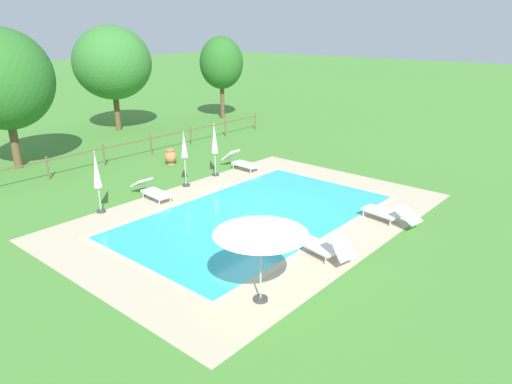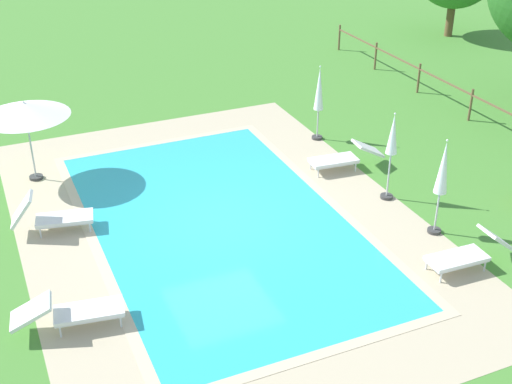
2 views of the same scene
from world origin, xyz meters
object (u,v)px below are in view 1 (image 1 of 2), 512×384
at_px(patio_umbrella_closed_row_mid_west, 97,173).
at_px(tree_far_west, 112,63).
at_px(sun_lounger_north_end, 389,213).
at_px(patio_umbrella_closed_row_centre, 184,149).
at_px(tree_west_mid, 4,80).
at_px(sun_lounger_north_far, 152,190).
at_px(patio_umbrella_closed_row_west, 215,142).
at_px(terracotta_urn_near_fence, 171,156).
at_px(sun_lounger_north_near_steps, 241,162).
at_px(tree_east_mid, 221,63).
at_px(sun_lounger_north_mid, 325,246).
at_px(patio_umbrella_open_foreground, 261,227).

bearing_deg(patio_umbrella_closed_row_mid_west, tree_far_west, 53.38).
height_order(sun_lounger_north_end, patio_umbrella_closed_row_centre, patio_umbrella_closed_row_centre).
bearing_deg(tree_west_mid, patio_umbrella_closed_row_centre, -67.31).
relative_size(sun_lounger_north_far, patio_umbrella_closed_row_centre, 0.91).
bearing_deg(sun_lounger_north_far, patio_umbrella_closed_row_west, 4.36).
distance_m(patio_umbrella_closed_row_mid_west, terracotta_urn_near_fence, 6.45).
distance_m(sun_lounger_north_near_steps, tree_east_mid, 13.42).
xyz_separation_m(sun_lounger_north_near_steps, patio_umbrella_closed_row_west, (-1.46, 0.24, 1.19)).
bearing_deg(tree_far_west, sun_lounger_north_end, -97.96).
relative_size(sun_lounger_north_end, tree_west_mid, 0.34).
bearing_deg(tree_far_west, sun_lounger_north_near_steps, -96.62).
xyz_separation_m(patio_umbrella_closed_row_west, patio_umbrella_closed_row_mid_west, (-5.80, 0.02, -0.10)).
xyz_separation_m(patio_umbrella_closed_row_mid_west, tree_far_west, (8.64, 11.62, 2.71)).
height_order(patio_umbrella_closed_row_centre, tree_west_mid, tree_west_mid).
relative_size(sun_lounger_north_near_steps, tree_west_mid, 0.32).
bearing_deg(tree_west_mid, sun_lounger_north_near_steps, -50.83).
bearing_deg(tree_west_mid, sun_lounger_north_far, -79.85).
bearing_deg(sun_lounger_north_end, patio_umbrella_closed_row_centre, 102.98).
bearing_deg(sun_lounger_north_near_steps, terracotta_urn_near_fence, 116.86).
relative_size(patio_umbrella_closed_row_centre, terracotta_urn_near_fence, 3.11).
xyz_separation_m(sun_lounger_north_far, patio_umbrella_closed_row_west, (3.73, 0.28, 1.21)).
bearing_deg(patio_umbrella_closed_row_mid_west, patio_umbrella_closed_row_west, -0.17).
distance_m(sun_lounger_north_far, tree_far_west, 14.14).
height_order(sun_lounger_north_mid, terracotta_urn_near_fence, sun_lounger_north_mid).
distance_m(patio_umbrella_open_foreground, patio_umbrella_closed_row_west, 10.40).
bearing_deg(tree_west_mid, sun_lounger_north_mid, -84.33).
distance_m(sun_lounger_north_near_steps, patio_umbrella_open_foreground, 11.30).
bearing_deg(sun_lounger_north_near_steps, tree_far_west, 83.38).
distance_m(patio_umbrella_closed_row_west, terracotta_urn_near_fence, 3.14).
height_order(terracotta_urn_near_fence, tree_west_mid, tree_west_mid).
xyz_separation_m(patio_umbrella_open_foreground, patio_umbrella_closed_row_centre, (4.66, 7.99, -0.39)).
bearing_deg(terracotta_urn_near_fence, patio_umbrella_closed_row_centre, -119.41).
distance_m(patio_umbrella_closed_row_west, tree_east_mid, 14.00).
relative_size(sun_lounger_north_end, patio_umbrella_open_foreground, 0.94).
bearing_deg(terracotta_urn_near_fence, patio_umbrella_open_foreground, -120.02).
xyz_separation_m(sun_lounger_north_end, patio_umbrella_closed_row_mid_west, (-5.85, 8.32, 1.11)).
height_order(sun_lounger_north_end, patio_umbrella_closed_row_west, patio_umbrella_closed_row_west).
xyz_separation_m(sun_lounger_north_near_steps, patio_umbrella_closed_row_centre, (-3.30, 0.13, 1.21)).
bearing_deg(tree_far_west, sun_lounger_north_mid, -108.09).
bearing_deg(sun_lounger_north_end, patio_umbrella_closed_row_mid_west, 125.11).
xyz_separation_m(tree_west_mid, tree_east_mid, (15.30, 1.48, -0.21)).
relative_size(tree_far_west, tree_west_mid, 1.01).
bearing_deg(terracotta_urn_near_fence, sun_lounger_north_far, -138.30).
distance_m(sun_lounger_north_mid, tree_far_west, 21.09).
height_order(sun_lounger_north_mid, patio_umbrella_closed_row_mid_west, patio_umbrella_closed_row_mid_west).
height_order(sun_lounger_north_end, patio_umbrella_closed_row_mid_west, patio_umbrella_closed_row_mid_west).
xyz_separation_m(sun_lounger_north_near_steps, patio_umbrella_closed_row_mid_west, (-7.26, 0.26, 1.09)).
relative_size(tree_west_mid, tree_east_mid, 1.12).
height_order(sun_lounger_north_mid, tree_east_mid, tree_east_mid).
height_order(sun_lounger_north_mid, patio_umbrella_closed_row_west, patio_umbrella_closed_row_west).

